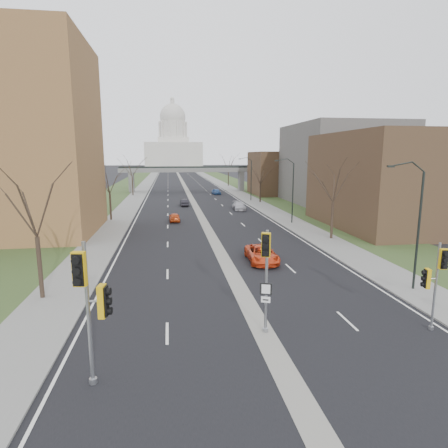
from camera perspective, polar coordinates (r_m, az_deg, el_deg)
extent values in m
plane|color=black|center=(19.39, 7.04, -17.89)|extent=(700.00, 700.00, 0.00)
cube|color=black|center=(166.75, -6.79, 7.19)|extent=(20.00, 600.00, 0.01)
cube|color=gray|center=(166.75, -6.79, 7.19)|extent=(1.20, 600.00, 0.02)
cube|color=gray|center=(167.51, -2.65, 7.29)|extent=(4.00, 600.00, 0.12)
cube|color=gray|center=(166.84, -10.95, 7.10)|extent=(4.00, 600.00, 0.12)
cube|color=#324821|center=(168.22, -0.60, 7.31)|extent=(8.00, 600.00, 0.10)
cube|color=#324821|center=(167.21, -13.01, 7.02)|extent=(8.00, 600.00, 0.10)
cube|color=#4F3824|center=(52.99, 24.60, 6.05)|extent=(16.00, 20.00, 12.00)
cube|color=#605D58|center=(75.86, 17.38, 8.69)|extent=(18.00, 22.00, 15.00)
cube|color=#4F3824|center=(90.55, 8.87, 7.65)|extent=(14.00, 14.00, 10.00)
cube|color=slate|center=(97.10, -13.92, 6.17)|extent=(1.20, 2.50, 5.00)
cube|color=slate|center=(98.45, 2.62, 6.52)|extent=(1.20, 2.50, 5.00)
cube|color=slate|center=(96.61, -5.63, 8.19)|extent=(34.00, 3.00, 1.00)
cube|color=black|center=(96.59, -5.64, 8.60)|extent=(34.00, 0.15, 0.50)
cube|color=#BAB4AA|center=(336.46, -7.69, 10.47)|extent=(48.00, 42.00, 20.00)
cube|color=#BAB4AA|center=(336.70, -7.75, 12.51)|extent=(26.00, 26.00, 5.00)
cylinder|color=#BAB4AA|center=(337.17, -7.78, 14.04)|extent=(22.00, 22.00, 14.00)
sphere|color=#BAB4AA|center=(338.06, -7.83, 15.90)|extent=(22.00, 22.00, 22.00)
cylinder|color=#BAB4AA|center=(339.37, -7.88, 17.83)|extent=(3.60, 3.60, 4.50)
cylinder|color=black|center=(28.30, 27.50, -1.06)|extent=(0.16, 0.16, 8.00)
cube|color=black|center=(26.55, 24.22, 8.00)|extent=(0.45, 0.18, 0.14)
cylinder|color=black|center=(51.41, 10.43, 4.61)|extent=(0.16, 0.16, 8.00)
cube|color=black|center=(50.47, 8.09, 9.52)|extent=(0.45, 0.18, 0.14)
cylinder|color=black|center=(76.40, 4.15, 6.60)|extent=(0.16, 0.16, 8.00)
cube|color=black|center=(75.77, 2.47, 9.88)|extent=(0.45, 0.18, 0.14)
cylinder|color=#382B21|center=(26.74, -26.25, -5.97)|extent=(0.28, 0.28, 4.00)
cylinder|color=#382B21|center=(55.52, -16.90, 2.54)|extent=(0.28, 0.28, 3.75)
cylinder|color=#382B21|center=(89.08, -13.75, 5.66)|extent=(0.28, 0.28, 4.25)
cylinder|color=#382B21|center=(42.89, 16.14, 0.54)|extent=(0.28, 0.28, 4.00)
cylinder|color=#382B21|center=(73.95, 5.54, 4.70)|extent=(0.28, 0.28, 3.50)
cylinder|color=#382B21|center=(113.04, 0.66, 6.90)|extent=(0.28, 0.28, 4.25)
cylinder|color=gray|center=(16.08, -19.94, -12.89)|extent=(0.16, 0.16, 5.96)
cylinder|color=gray|center=(17.38, -19.31, -21.62)|extent=(0.32, 0.32, 0.23)
cube|color=#CFA00C|center=(14.89, -21.18, -6.42)|extent=(0.54, 0.52, 1.32)
cube|color=#CFA00C|center=(15.68, -18.07, -11.12)|extent=(0.52, 0.54, 1.32)
cylinder|color=gray|center=(19.59, 6.47, -8.81)|extent=(0.15, 0.15, 5.48)
cylinder|color=gray|center=(20.61, 6.31, -15.75)|extent=(0.30, 0.30, 0.21)
cube|color=#CFA00C|center=(18.49, 6.42, -3.17)|extent=(0.56, 0.55, 1.21)
cube|color=black|center=(19.70, 6.45, -9.68)|extent=(0.61, 0.27, 0.63)
cube|color=silver|center=(19.90, 6.41, -11.25)|extent=(0.46, 0.21, 0.32)
cylinder|color=gray|center=(22.72, 29.53, -8.36)|extent=(0.13, 0.13, 4.77)
cylinder|color=gray|center=(23.50, 29.01, -13.68)|extent=(0.26, 0.26, 0.18)
cube|color=#CFA00C|center=(21.88, 30.44, -4.62)|extent=(0.45, 0.44, 1.06)
cube|color=#CFA00C|center=(22.38, 28.57, -7.31)|extent=(0.44, 0.45, 1.06)
imported|color=#BF4215|center=(53.04, -7.54, 1.05)|extent=(1.57, 3.67, 1.24)
imported|color=black|center=(69.21, -6.07, 3.27)|extent=(1.55, 3.88, 1.25)
imported|color=red|center=(32.83, 5.77, -4.56)|extent=(2.57, 5.24, 1.43)
imported|color=#A2A2A9|center=(63.87, 2.30, 2.77)|extent=(2.01, 4.73, 1.36)
imported|color=#2B4D82|center=(89.50, -1.19, 4.97)|extent=(2.09, 4.14, 1.35)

